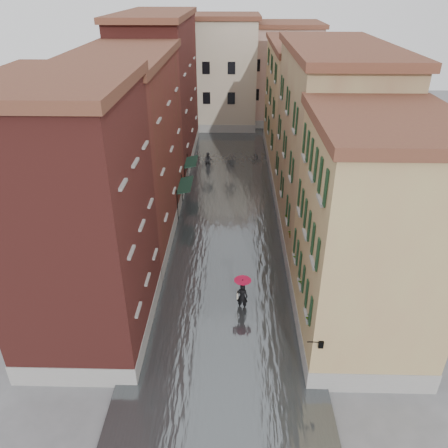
# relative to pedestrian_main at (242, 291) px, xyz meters

# --- Properties ---
(ground) EXTENTS (120.00, 120.00, 0.00)m
(ground) POSITION_rel_pedestrian_main_xyz_m (-1.03, 0.16, -1.27)
(ground) COLOR #5E5F61
(ground) RESTS_ON ground
(floodwater) EXTENTS (10.00, 60.00, 0.20)m
(floodwater) POSITION_rel_pedestrian_main_xyz_m (-1.03, 13.16, -1.17)
(floodwater) COLOR #464B4E
(floodwater) RESTS_ON ground
(building_left_near) EXTENTS (6.00, 8.00, 13.00)m
(building_left_near) POSITION_rel_pedestrian_main_xyz_m (-8.03, -1.84, 5.23)
(building_left_near) COLOR maroon
(building_left_near) RESTS_ON ground
(building_left_mid) EXTENTS (6.00, 14.00, 12.50)m
(building_left_mid) POSITION_rel_pedestrian_main_xyz_m (-8.03, 9.16, 4.98)
(building_left_mid) COLOR maroon
(building_left_mid) RESTS_ON ground
(building_left_far) EXTENTS (6.00, 16.00, 14.00)m
(building_left_far) POSITION_rel_pedestrian_main_xyz_m (-8.03, 24.16, 5.73)
(building_left_far) COLOR maroon
(building_left_far) RESTS_ON ground
(building_right_near) EXTENTS (6.00, 8.00, 11.50)m
(building_right_near) POSITION_rel_pedestrian_main_xyz_m (5.97, -1.84, 4.48)
(building_right_near) COLOR #A98257
(building_right_near) RESTS_ON ground
(building_right_mid) EXTENTS (6.00, 14.00, 13.00)m
(building_right_mid) POSITION_rel_pedestrian_main_xyz_m (5.97, 9.16, 5.23)
(building_right_mid) COLOR tan
(building_right_mid) RESTS_ON ground
(building_right_far) EXTENTS (6.00, 16.00, 11.50)m
(building_right_far) POSITION_rel_pedestrian_main_xyz_m (5.97, 24.16, 4.48)
(building_right_far) COLOR #A98257
(building_right_far) RESTS_ON ground
(building_end_cream) EXTENTS (12.00, 9.00, 13.00)m
(building_end_cream) POSITION_rel_pedestrian_main_xyz_m (-4.03, 38.16, 5.23)
(building_end_cream) COLOR #C3B19B
(building_end_cream) RESTS_ON ground
(building_end_pink) EXTENTS (10.00, 9.00, 12.00)m
(building_end_pink) POSITION_rel_pedestrian_main_xyz_m (4.97, 40.16, 4.73)
(building_end_pink) COLOR tan
(building_end_pink) RESTS_ON ground
(awning_near) EXTENTS (1.09, 3.23, 2.80)m
(awning_near) POSITION_rel_pedestrian_main_xyz_m (-4.51, 12.10, 1.21)
(awning_near) COLOR black
(awning_near) RESTS_ON ground
(awning_far) EXTENTS (1.09, 2.84, 2.80)m
(awning_far) POSITION_rel_pedestrian_main_xyz_m (-4.52, 17.24, 1.20)
(awning_far) COLOR black
(awning_far) RESTS_ON ground
(wall_lantern) EXTENTS (0.71, 0.22, 0.35)m
(wall_lantern) POSITION_rel_pedestrian_main_xyz_m (3.30, -5.84, 1.74)
(wall_lantern) COLOR black
(wall_lantern) RESTS_ON ground
(window_planters) EXTENTS (0.59, 10.82, 0.84)m
(window_planters) POSITION_rel_pedestrian_main_xyz_m (3.09, 0.63, 2.24)
(window_planters) COLOR brown
(window_planters) RESTS_ON ground
(pedestrian_main) EXTENTS (1.01, 1.01, 2.06)m
(pedestrian_main) POSITION_rel_pedestrian_main_xyz_m (0.00, 0.00, 0.00)
(pedestrian_main) COLOR black
(pedestrian_main) RESTS_ON ground
(pedestrian_far) EXTENTS (0.81, 0.66, 1.60)m
(pedestrian_far) POSITION_rel_pedestrian_main_xyz_m (-3.24, 22.35, -0.47)
(pedestrian_far) COLOR black
(pedestrian_far) RESTS_ON ground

